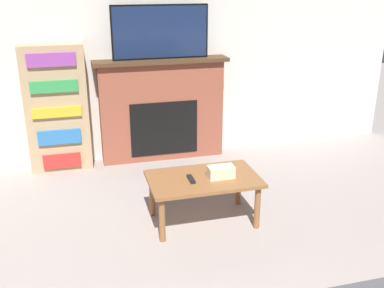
{
  "coord_description": "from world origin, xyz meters",
  "views": [
    {
      "loc": [
        -0.76,
        -0.51,
        1.99
      ],
      "look_at": [
        0.1,
        2.7,
        0.75
      ],
      "focal_mm": 42.0,
      "sensor_mm": 36.0,
      "label": 1
    }
  ],
  "objects_px": {
    "coffee_table": "(203,183)",
    "tv": "(160,32)",
    "fireplace": "(162,109)",
    "bookshelf": "(57,109)"
  },
  "relations": [
    {
      "from": "coffee_table",
      "to": "tv",
      "type": "bearing_deg",
      "value": 91.54
    },
    {
      "from": "fireplace",
      "to": "tv",
      "type": "relative_size",
      "value": 1.42
    },
    {
      "from": "fireplace",
      "to": "bookshelf",
      "type": "height_order",
      "value": "bookshelf"
    },
    {
      "from": "coffee_table",
      "to": "bookshelf",
      "type": "xyz_separation_m",
      "value": [
        -1.18,
        1.52,
        0.32
      ]
    },
    {
      "from": "fireplace",
      "to": "bookshelf",
      "type": "bearing_deg",
      "value": -178.85
    },
    {
      "from": "tv",
      "to": "bookshelf",
      "type": "bearing_deg",
      "value": -179.85
    },
    {
      "from": "fireplace",
      "to": "coffee_table",
      "type": "bearing_deg",
      "value": -88.48
    },
    {
      "from": "coffee_table",
      "to": "fireplace",
      "type": "bearing_deg",
      "value": 91.52
    },
    {
      "from": "fireplace",
      "to": "coffee_table",
      "type": "distance_m",
      "value": 1.56
    },
    {
      "from": "tv",
      "to": "coffee_table",
      "type": "distance_m",
      "value": 1.87
    }
  ]
}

